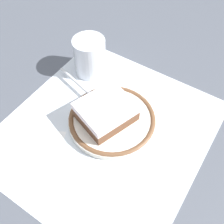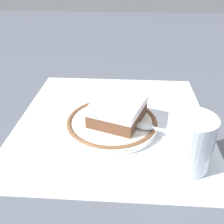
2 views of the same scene
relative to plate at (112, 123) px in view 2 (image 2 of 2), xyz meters
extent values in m
plane|color=#4C515B|center=(0.02, 0.00, -0.01)|extent=(2.40, 2.40, 0.00)
cube|color=silver|center=(0.02, 0.00, -0.01)|extent=(0.41, 0.38, 0.00)
cylinder|color=silver|center=(0.00, 0.00, 0.00)|extent=(0.18, 0.18, 0.01)
torus|color=brown|center=(0.00, 0.00, 0.00)|extent=(0.18, 0.18, 0.01)
cube|color=brown|center=(0.01, -0.01, 0.02)|extent=(0.12, 0.12, 0.03)
cube|color=white|center=(0.01, -0.01, 0.04)|extent=(0.13, 0.12, 0.01)
ellipsoid|color=silver|center=(-0.02, -0.06, 0.01)|extent=(0.03, 0.04, 0.01)
cylinder|color=silver|center=(-0.04, -0.13, 0.01)|extent=(0.03, 0.10, 0.01)
cylinder|color=silver|center=(-0.10, -0.12, 0.04)|extent=(0.07, 0.07, 0.09)
cylinder|color=silver|center=(-0.10, -0.12, 0.01)|extent=(0.06, 0.06, 0.05)
cube|color=white|center=(0.15, -0.10, -0.01)|extent=(0.15, 0.16, 0.00)
camera|label=1|loc=(0.26, 0.17, 0.44)|focal=42.79mm
camera|label=2|loc=(-0.42, -0.03, 0.28)|focal=41.80mm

